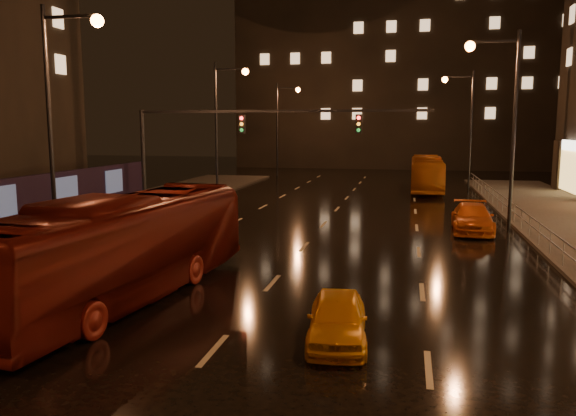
{
  "coord_description": "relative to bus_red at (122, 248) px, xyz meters",
  "views": [
    {
      "loc": [
        4.41,
        -8.12,
        5.28
      ],
      "look_at": [
        0.39,
        10.78,
        2.5
      ],
      "focal_mm": 35.0,
      "sensor_mm": 36.0,
      "label": 1
    }
  ],
  "objects": [
    {
      "name": "ground",
      "position": [
        4.05,
        12.78,
        -1.63
      ],
      "size": [
        140.0,
        140.0,
        0.0
      ],
      "primitive_type": "plane",
      "color": "black",
      "rests_on": "ground"
    },
    {
      "name": "bus_curb",
      "position": [
        10.05,
        32.6,
        -0.16
      ],
      "size": [
        2.53,
        10.56,
        2.94
      ],
      "primitive_type": "imported",
      "rotation": [
        0.0,
        0.0,
        -0.01
      ],
      "color": "#A75210",
      "rests_on": "ground"
    },
    {
      "name": "building_distant",
      "position": [
        8.05,
        64.78,
        16.37
      ],
      "size": [
        44.0,
        16.0,
        36.0
      ],
      "primitive_type": "cube",
      "color": "black",
      "rests_on": "ground"
    },
    {
      "name": "railing_right",
      "position": [
        14.25,
        10.78,
        -0.73
      ],
      "size": [
        0.05,
        56.0,
        1.0
      ],
      "color": "#99999E",
      "rests_on": "sidewalk_right"
    },
    {
      "name": "taxi_near",
      "position": [
        6.88,
        -2.07,
        -1.02
      ],
      "size": [
        1.77,
        3.68,
        1.21
      ],
      "primitive_type": "imported",
      "rotation": [
        0.0,
        0.0,
        0.1
      ],
      "color": "orange",
      "rests_on": "ground"
    },
    {
      "name": "bus_red",
      "position": [
        0.0,
        0.0,
        0.0
      ],
      "size": [
        4.05,
        11.94,
        3.26
      ],
      "primitive_type": "imported",
      "rotation": [
        0.0,
        0.0,
        -0.11
      ],
      "color": "#64140E",
      "rests_on": "ground"
    },
    {
      "name": "traffic_signal",
      "position": [
        -1.01,
        12.78,
        3.1
      ],
      "size": [
        15.31,
        0.32,
        6.2
      ],
      "color": "black",
      "rests_on": "ground"
    },
    {
      "name": "taxi_far",
      "position": [
        11.78,
        14.21,
        -0.93
      ],
      "size": [
        2.18,
        4.94,
        1.41
      ],
      "primitive_type": "imported",
      "rotation": [
        0.0,
        0.0,
        -0.04
      ],
      "color": "#C55412",
      "rests_on": "ground"
    },
    {
      "name": "sidewalk_left",
      "position": [
        -9.45,
        7.78,
        -1.56
      ],
      "size": [
        7.0,
        70.0,
        0.15
      ],
      "primitive_type": "cube",
      "color": "#38332D",
      "rests_on": "ground"
    }
  ]
}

